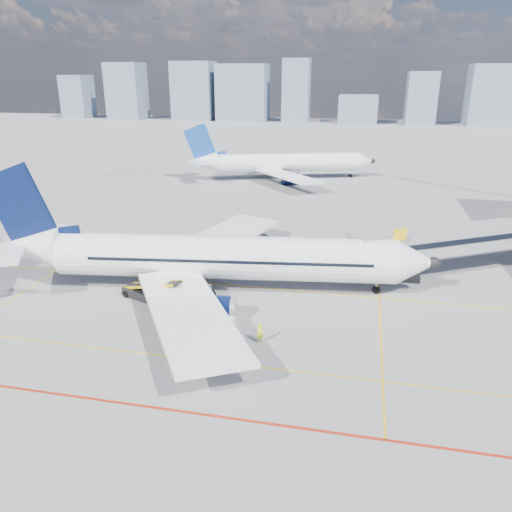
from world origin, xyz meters
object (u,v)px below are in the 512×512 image
(second_aircraft, at_px, (280,163))
(cargo_dolly, at_px, (190,314))
(belt_loader, at_px, (147,292))
(baggage_tug, at_px, (219,320))
(ramp_worker, at_px, (260,333))
(main_aircraft, at_px, (206,258))

(second_aircraft, distance_m, cargo_dolly, 63.53)
(second_aircraft, xyz_separation_m, belt_loader, (-2.84, -59.09, -2.50))
(baggage_tug, distance_m, belt_loader, 9.19)
(baggage_tug, bearing_deg, ramp_worker, -24.49)
(baggage_tug, relative_size, belt_loader, 0.34)
(main_aircraft, relative_size, ramp_worker, 25.11)
(cargo_dolly, xyz_separation_m, belt_loader, (-5.81, 4.34, -0.50))
(cargo_dolly, bearing_deg, belt_loader, 138.19)
(belt_loader, bearing_deg, cargo_dolly, -13.84)
(cargo_dolly, height_order, ramp_worker, cargo_dolly)
(second_aircraft, relative_size, cargo_dolly, 8.87)
(second_aircraft, bearing_deg, main_aircraft, -106.19)
(belt_loader, relative_size, ramp_worker, 3.92)
(main_aircraft, distance_m, second_aircraft, 55.37)
(main_aircraft, height_order, baggage_tug, main_aircraft)
(main_aircraft, relative_size, cargo_dolly, 10.36)
(cargo_dolly, xyz_separation_m, ramp_worker, (6.23, -1.25, -0.36))
(cargo_dolly, distance_m, ramp_worker, 6.36)
(second_aircraft, height_order, ramp_worker, second_aircraft)
(cargo_dolly, relative_size, ramp_worker, 2.42)
(main_aircraft, height_order, second_aircraft, main_aircraft)
(second_aircraft, bearing_deg, ramp_worker, -100.03)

